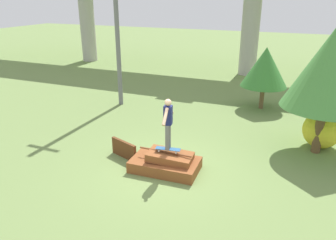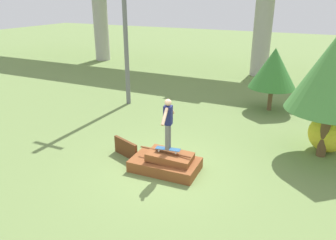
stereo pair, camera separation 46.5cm
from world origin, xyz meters
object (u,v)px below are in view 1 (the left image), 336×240
at_px(skater, 168,121).
at_px(utility_pole, 116,11).
at_px(skateboard, 168,149).
at_px(tree_behind_right, 330,69).
at_px(bush_yellow_flowering, 322,130).
at_px(tree_behind_left, 265,67).

xyz_separation_m(skater, utility_pole, (-4.42, 4.86, 2.63)).
xyz_separation_m(skateboard, tree_behind_right, (4.00, 2.95, 2.08)).
height_order(skateboard, utility_pole, utility_pole).
height_order(skateboard, bush_yellow_flowering, bush_yellow_flowering).
relative_size(tree_behind_left, tree_behind_right, 0.69).
relative_size(skateboard, tree_behind_left, 0.27).
distance_m(skater, tree_behind_right, 5.12).
distance_m(utility_pole, tree_behind_right, 8.75).
bearing_deg(utility_pole, skateboard, -47.72).
distance_m(utility_pole, tree_behind_left, 6.84).
distance_m(tree_behind_left, bush_yellow_flowering, 4.31).
height_order(utility_pole, bush_yellow_flowering, utility_pole).
distance_m(skateboard, bush_yellow_flowering, 5.35).
height_order(tree_behind_right, bush_yellow_flowering, tree_behind_right).
bearing_deg(skateboard, tree_behind_right, 36.45).
xyz_separation_m(utility_pole, tree_behind_right, (8.42, -1.91, -1.41)).
bearing_deg(skateboard, skater, 26.57).
height_order(skateboard, skater, skater).
relative_size(skateboard, skater, 0.50).
xyz_separation_m(skateboard, bush_yellow_flowering, (4.12, 3.41, -0.06)).
bearing_deg(skateboard, tree_behind_left, 75.69).
xyz_separation_m(utility_pole, tree_behind_left, (6.15, 1.92, -2.29)).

